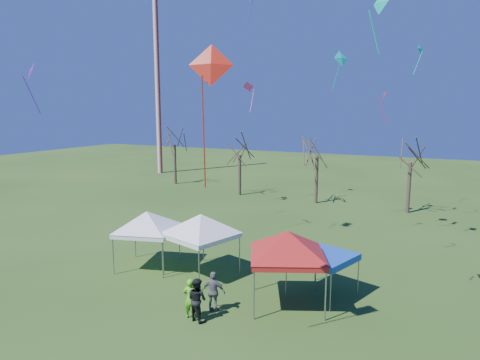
# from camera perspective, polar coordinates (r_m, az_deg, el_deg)

# --- Properties ---
(ground) EXTENTS (140.00, 140.00, 0.00)m
(ground) POSITION_cam_1_polar(r_m,az_deg,el_deg) (20.05, -3.35, -17.53)
(ground) COLOR #294B18
(ground) RESTS_ON ground
(radio_mast) EXTENTS (0.70, 0.70, 25.00)m
(radio_mast) POSITION_cam_1_polar(r_m,az_deg,el_deg) (61.80, -10.94, 12.51)
(radio_mast) COLOR silver
(radio_mast) RESTS_ON ground
(tree_0) EXTENTS (3.83, 3.83, 8.44)m
(tree_0) POSITION_cam_1_polar(r_m,az_deg,el_deg) (52.23, -8.77, 6.54)
(tree_0) COLOR #3D2D21
(tree_0) RESTS_ON ground
(tree_1) EXTENTS (3.42, 3.42, 7.54)m
(tree_1) POSITION_cam_1_polar(r_m,az_deg,el_deg) (44.82, -0.04, 5.28)
(tree_1) COLOR #3D2D21
(tree_1) RESTS_ON ground
(tree_2) EXTENTS (3.71, 3.71, 8.18)m
(tree_2) POSITION_cam_1_polar(r_m,az_deg,el_deg) (41.55, 10.31, 5.48)
(tree_2) COLOR #3D2D21
(tree_2) RESTS_ON ground
(tree_3) EXTENTS (3.59, 3.59, 7.91)m
(tree_3) POSITION_cam_1_polar(r_m,az_deg,el_deg) (39.80, 21.92, 4.47)
(tree_3) COLOR #3D2D21
(tree_3) RESTS_ON ground
(tent_white_west) EXTENTS (4.19, 4.19, 3.83)m
(tent_white_west) POSITION_cam_1_polar(r_m,az_deg,el_deg) (25.06, -12.34, -4.61)
(tent_white_west) COLOR gray
(tent_white_west) RESTS_ON ground
(tent_white_mid) EXTENTS (4.31, 4.31, 3.98)m
(tent_white_mid) POSITION_cam_1_polar(r_m,az_deg,el_deg) (23.44, -5.24, -5.11)
(tent_white_mid) COLOR gray
(tent_white_mid) RESTS_ON ground
(tent_red) EXTENTS (4.36, 4.36, 4.12)m
(tent_red) POSITION_cam_1_polar(r_m,az_deg,el_deg) (19.90, 6.40, -7.45)
(tent_red) COLOR gray
(tent_red) RESTS_ON ground
(tent_blue) EXTENTS (3.39, 3.39, 2.12)m
(tent_blue) POSITION_cam_1_polar(r_m,az_deg,el_deg) (21.56, 10.99, -10.06)
(tent_blue) COLOR gray
(tent_blue) RESTS_ON ground
(person_green) EXTENTS (0.77, 0.63, 1.81)m
(person_green) POSITION_cam_1_polar(r_m,az_deg,el_deg) (19.52, -6.62, -15.41)
(person_green) COLOR #5BCE20
(person_green) RESTS_ON ground
(person_grey) EXTENTS (1.16, 0.64, 1.87)m
(person_grey) POSITION_cam_1_polar(r_m,az_deg,el_deg) (20.00, -3.54, -14.64)
(person_grey) COLOR slate
(person_grey) RESTS_ON ground
(person_dark) EXTENTS (1.08, 0.93, 1.91)m
(person_dark) POSITION_cam_1_polar(r_m,az_deg,el_deg) (19.29, -5.74, -15.55)
(person_dark) COLOR black
(person_dark) RESTS_ON ground
(kite_13) EXTENTS (1.16, 0.83, 2.82)m
(kite_13) POSITION_cam_1_polar(r_m,az_deg,el_deg) (40.34, 1.14, 12.32)
(kite_13) COLOR #FA37AD
(kite_13) RESTS_ON ground
(kite_22) EXTENTS (0.81, 0.93, 2.69)m
(kite_22) POSITION_cam_1_polar(r_m,az_deg,el_deg) (37.16, 18.61, 10.48)
(kite_22) COLOR red
(kite_22) RESTS_ON ground
(kite_19) EXTENTS (0.61, 0.84, 2.21)m
(kite_19) POSITION_cam_1_polar(r_m,az_deg,el_deg) (34.81, 22.90, 15.73)
(kite_19) COLOR #0ED5BE
(kite_19) RESTS_ON ground
(kite_5) EXTENTS (1.55, 1.14, 4.66)m
(kite_5) POSITION_cam_1_polar(r_m,az_deg,el_deg) (13.86, -3.92, 14.93)
(kite_5) COLOR red
(kite_5) RESTS_ON ground
(kite_11) EXTENTS (1.25, 1.37, 2.85)m
(kite_11) POSITION_cam_1_polar(r_m,az_deg,el_deg) (33.83, 13.34, 15.49)
(kite_11) COLOR #0BAE9E
(kite_11) RESTS_ON ground
(kite_14) EXTENTS (1.36, 1.22, 3.33)m
(kite_14) POSITION_cam_1_polar(r_m,az_deg,el_deg) (31.61, -26.17, 12.84)
(kite_14) COLOR #6B169E
(kite_14) RESTS_ON ground
(kite_27) EXTENTS (0.83, 0.82, 2.25)m
(kite_27) POSITION_cam_1_polar(r_m,az_deg,el_deg) (17.89, 18.17, 21.44)
(kite_27) COLOR #0DC6AD
(kite_27) RESTS_ON ground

